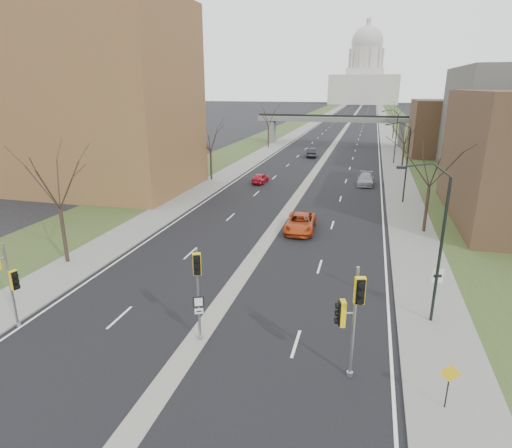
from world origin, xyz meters
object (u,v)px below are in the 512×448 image
at_px(speed_limit_sign, 436,284).
at_px(car_right_mid, 366,179).
at_px(car_right_near, 300,223).
at_px(warning_sign, 449,380).
at_px(signal_pole_right, 351,309).
at_px(car_left_near, 260,178).
at_px(signal_pole_median, 198,280).
at_px(car_left_far, 312,153).
at_px(signal_pole_left, 7,275).

height_order(speed_limit_sign, car_right_mid, speed_limit_sign).
bearing_deg(speed_limit_sign, car_right_near, 113.90).
distance_m(speed_limit_sign, warning_sign, 7.50).
bearing_deg(car_right_mid, warning_sign, -83.76).
bearing_deg(speed_limit_sign, car_right_mid, 85.00).
xyz_separation_m(signal_pole_right, car_left_near, (-13.65, 38.06, -2.80)).
height_order(signal_pole_median, car_left_far, signal_pole_median).
bearing_deg(signal_pole_median, speed_limit_sign, 0.90).
relative_size(car_right_near, car_right_mid, 1.09).
bearing_deg(car_left_near, car_left_far, -95.90).
height_order(warning_sign, car_right_near, warning_sign).
bearing_deg(car_left_far, warning_sign, 96.31).
xyz_separation_m(signal_pole_left, speed_limit_sign, (21.59, 6.89, -1.04)).
distance_m(warning_sign, car_right_near, 22.53).
distance_m(signal_pole_left, car_left_far, 62.82).
xyz_separation_m(warning_sign, car_right_mid, (-3.95, 41.52, -0.70)).
relative_size(signal_pole_right, car_right_mid, 1.06).
distance_m(warning_sign, car_left_near, 42.77).
bearing_deg(signal_pole_left, car_right_near, 75.61).
xyz_separation_m(speed_limit_sign, warning_sign, (-0.37, -7.46, -0.67)).
bearing_deg(car_left_far, car_right_mid, 108.92).
distance_m(signal_pole_left, warning_sign, 21.30).
height_order(speed_limit_sign, car_left_near, speed_limit_sign).
bearing_deg(car_left_far, signal_pole_left, 77.16).
xyz_separation_m(signal_pole_right, car_left_far, (-10.07, 62.01, -2.69)).
height_order(car_left_near, car_right_near, car_right_near).
relative_size(signal_pole_left, car_right_near, 0.88).
bearing_deg(car_right_near, signal_pole_left, -123.91).
bearing_deg(signal_pole_median, car_right_mid, 55.07).
xyz_separation_m(signal_pole_median, car_right_mid, (7.32, 39.58, -2.71)).
height_order(car_left_near, car_left_far, car_left_far).
bearing_deg(signal_pole_median, signal_pole_left, 163.40).
distance_m(signal_pole_left, car_right_mid, 44.51).
xyz_separation_m(car_left_far, car_right_mid, (10.05, -21.41, -0.06)).
distance_m(signal_pole_right, warning_sign, 4.52).
distance_m(warning_sign, car_right_mid, 41.72).
relative_size(signal_pole_right, speed_limit_sign, 1.85).
bearing_deg(car_left_near, signal_pole_left, 87.19).
bearing_deg(car_right_near, signal_pole_median, -99.24).
distance_m(signal_pole_left, car_left_near, 38.66).
relative_size(speed_limit_sign, warning_sign, 1.42).
height_order(signal_pole_left, car_right_near, signal_pole_left).
distance_m(signal_pole_median, signal_pole_right, 7.41).
bearing_deg(car_left_far, signal_pole_right, 92.99).
bearing_deg(car_left_far, car_right_near, 90.24).
bearing_deg(warning_sign, car_left_far, 100.88).
height_order(signal_pole_right, car_right_mid, signal_pole_right).
bearing_deg(signal_pole_right, car_right_near, 89.80).
height_order(signal_pole_left, car_right_mid, signal_pole_left).
xyz_separation_m(signal_pole_left, car_right_near, (12.03, 19.99, -2.38)).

